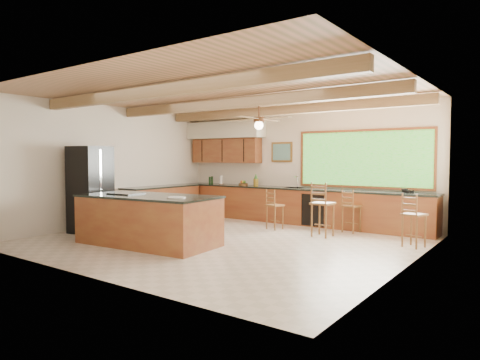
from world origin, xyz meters
The scene contains 9 objects.
ground centered at (0.00, 0.00, 0.00)m, with size 7.20×7.20×0.00m, color beige.
room_shell centered at (-0.17, 0.65, 2.21)m, with size 7.27×6.54×3.02m.
counter_run centered at (-0.82, 2.52, 0.46)m, with size 7.12×3.10×1.26m.
island centered at (-0.98, -1.18, 0.49)m, with size 2.88×1.55×0.99m.
refrigerator centered at (-3.05, -1.03, 0.98)m, with size 0.83×0.81×1.95m.
bar_stool_a centered at (0.10, 1.75, 0.56)m, with size 0.40×0.40×0.94m.
bar_stool_b centered at (1.73, 2.40, 0.59)m, with size 0.42×0.42×1.00m.
bar_stool_c centered at (1.42, 1.54, 0.70)m, with size 0.45×0.45×1.18m.
bar_stool_d centered at (3.30, 1.54, 0.61)m, with size 0.46×0.46×1.03m.
Camera 1 is at (5.35, -6.84, 1.70)m, focal length 32.00 mm.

